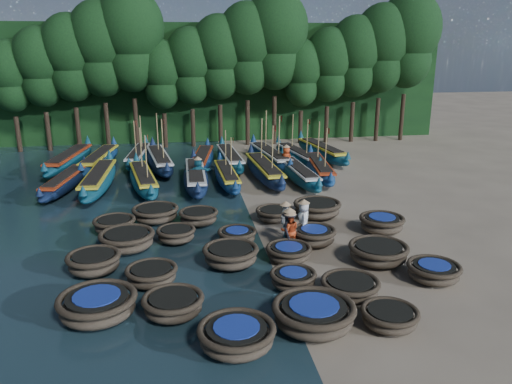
{
  "coord_description": "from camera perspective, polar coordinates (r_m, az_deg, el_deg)",
  "views": [
    {
      "loc": [
        -3.39,
        -21.62,
        8.44
      ],
      "look_at": [
        0.27,
        1.75,
        1.3
      ],
      "focal_mm": 35.0,
      "sensor_mm": 36.0,
      "label": 1
    }
  ],
  "objects": [
    {
      "name": "ground",
      "position": [
        23.46,
        0.02,
        -4.29
      ],
      "size": [
        120.0,
        120.0,
        0.0
      ],
      "primitive_type": "plane",
      "color": "gray",
      "rests_on": "ground"
    },
    {
      "name": "foliage_wall",
      "position": [
        45.38,
        -4.69,
        12.39
      ],
      "size": [
        40.0,
        3.0,
        10.0
      ],
      "primitive_type": "cube",
      "color": "black",
      "rests_on": "ground"
    },
    {
      "name": "coracle_2",
      "position": [
        14.75,
        -2.23,
        -16.1
      ],
      "size": [
        2.38,
        2.38,
        0.75
      ],
      "rotation": [
        0.0,
        0.0,
        0.13
      ],
      "color": "#4C402F",
      "rests_on": "ground"
    },
    {
      "name": "coracle_3",
      "position": [
        15.71,
        6.63,
        -13.74
      ],
      "size": [
        2.96,
        2.96,
        0.85
      ],
      "rotation": [
        0.0,
        0.0,
        0.26
      ],
      "color": "#4C402F",
      "rests_on": "ground"
    },
    {
      "name": "coracle_4",
      "position": [
        16.25,
        15.03,
        -13.64
      ],
      "size": [
        2.17,
        2.17,
        0.64
      ],
      "rotation": [
        0.0,
        0.0,
        0.39
      ],
      "color": "#4C402F",
      "rests_on": "ground"
    },
    {
      "name": "coracle_5",
      "position": [
        16.86,
        -17.67,
        -12.22
      ],
      "size": [
        2.98,
        2.98,
        0.84
      ],
      "rotation": [
        0.0,
        0.0,
        0.33
      ],
      "color": "#4C402F",
      "rests_on": "ground"
    },
    {
      "name": "coracle_6",
      "position": [
        16.49,
        -9.44,
        -12.58
      ],
      "size": [
        2.25,
        2.25,
        0.73
      ],
      "rotation": [
        0.0,
        0.0,
        -0.25
      ],
      "color": "#4C402F",
      "rests_on": "ground"
    },
    {
      "name": "coracle_7",
      "position": [
        18.01,
        4.27,
        -9.86
      ],
      "size": [
        1.86,
        1.86,
        0.65
      ],
      "rotation": [
        0.0,
        0.0,
        0.23
      ],
      "color": "#4C402F",
      "rests_on": "ground"
    },
    {
      "name": "coracle_8",
      "position": [
        17.66,
        10.72,
        -10.66
      ],
      "size": [
        2.05,
        2.05,
        0.68
      ],
      "rotation": [
        0.0,
        0.0,
        0.06
      ],
      "color": "#4C402F",
      "rests_on": "ground"
    },
    {
      "name": "coracle_9",
      "position": [
        19.58,
        19.65,
        -8.52
      ],
      "size": [
        2.03,
        2.03,
        0.68
      ],
      "rotation": [
        0.0,
        0.0,
        -0.12
      ],
      "color": "#4C402F",
      "rests_on": "ground"
    },
    {
      "name": "coracle_10",
      "position": [
        19.99,
        -18.04,
        -7.62
      ],
      "size": [
        2.31,
        2.31,
        0.8
      ],
      "rotation": [
        0.0,
        0.0,
        0.26
      ],
      "color": "#4C402F",
      "rests_on": "ground"
    },
    {
      "name": "coracle_11",
      "position": [
        18.6,
        -11.84,
        -9.22
      ],
      "size": [
        2.17,
        2.17,
        0.69
      ],
      "rotation": [
        0.0,
        0.0,
        -0.29
      ],
      "color": "#4C402F",
      "rests_on": "ground"
    },
    {
      "name": "coracle_12",
      "position": [
        19.65,
        -2.91,
        -7.2
      ],
      "size": [
        2.22,
        2.22,
        0.8
      ],
      "rotation": [
        0.0,
        0.0,
        0.08
      ],
      "color": "#4C402F",
      "rests_on": "ground"
    },
    {
      "name": "coracle_13",
      "position": [
        20.15,
        3.76,
        -6.88
      ],
      "size": [
        1.85,
        1.85,
        0.63
      ],
      "rotation": [
        0.0,
        0.0,
        -0.04
      ],
      "color": "#4C402F",
      "rests_on": "ground"
    },
    {
      "name": "coracle_14",
      "position": [
        20.46,
        13.81,
        -6.72
      ],
      "size": [
        2.6,
        2.6,
        0.78
      ],
      "rotation": [
        0.0,
        0.0,
        0.19
      ],
      "color": "#4C402F",
      "rests_on": "ground"
    },
    {
      "name": "coracle_15",
      "position": [
        21.7,
        -14.53,
        -5.32
      ],
      "size": [
        2.54,
        2.54,
        0.83
      ],
      "rotation": [
        0.0,
        0.0,
        0.2
      ],
      "color": "#4C402F",
      "rests_on": "ground"
    },
    {
      "name": "coracle_16",
      "position": [
        22.12,
        -9.12,
        -4.79
      ],
      "size": [
        1.78,
        1.78,
        0.67
      ],
      "rotation": [
        0.0,
        0.0,
        -0.15
      ],
      "color": "#4C402F",
      "rests_on": "ground"
    },
    {
      "name": "coracle_17",
      "position": [
        21.7,
        -2.17,
        -5.01
      ],
      "size": [
        1.99,
        1.99,
        0.66
      ],
      "rotation": [
        0.0,
        0.0,
        0.33
      ],
      "color": "#4C402F",
      "rests_on": "ground"
    },
    {
      "name": "coracle_18",
      "position": [
        21.72,
        6.63,
        -4.95
      ],
      "size": [
        2.15,
        2.15,
        0.75
      ],
      "rotation": [
        0.0,
        0.0,
        0.23
      ],
      "color": "#4C402F",
      "rests_on": "ground"
    },
    {
      "name": "coracle_19",
      "position": [
        23.66,
        14.18,
        -3.47
      ],
      "size": [
        2.46,
        2.46,
        0.79
      ],
      "rotation": [
        0.0,
        0.0,
        0.36
      ],
      "color": "#4C402F",
      "rests_on": "ground"
    },
    {
      "name": "coracle_20",
      "position": [
        23.76,
        -15.86,
        -3.62
      ],
      "size": [
        2.19,
        2.19,
        0.72
      ],
      "rotation": [
        0.0,
        0.0,
        0.27
      ],
      "color": "#4C402F",
      "rests_on": "ground"
    },
    {
      "name": "coracle_21",
      "position": [
        24.77,
        -11.41,
        -2.41
      ],
      "size": [
        2.65,
        2.65,
        0.77
      ],
      "rotation": [
        0.0,
        0.0,
        0.31
      ],
      "color": "#4C402F",
      "rests_on": "ground"
    },
    {
      "name": "coracle_22",
      "position": [
        24.06,
        -6.59,
        -2.81
      ],
      "size": [
        1.96,
        1.96,
        0.73
      ],
      "rotation": [
        0.0,
        0.0,
        -0.13
      ],
      "color": "#4C402F",
      "rests_on": "ground"
    },
    {
      "name": "coracle_23",
      "position": [
        24.42,
        2.12,
        -2.52
      ],
      "size": [
        1.86,
        1.86,
        0.64
      ],
      "rotation": [
        0.0,
        0.0,
        0.02
      ],
      "color": "#4C402F",
      "rests_on": "ground"
    },
    {
      "name": "coracle_24",
      "position": [
        25.1,
        7.0,
        -1.86
      ],
      "size": [
        2.65,
        2.65,
        0.82
      ],
      "rotation": [
        0.0,
        0.0,
        -0.22
      ],
      "color": "#4C402F",
      "rests_on": "ground"
    },
    {
      "name": "long_boat_1",
      "position": [
        31.5,
        -20.97,
        1.07
      ],
      "size": [
        2.42,
        7.44,
        1.32
      ],
      "rotation": [
        0.0,
        0.0,
        -0.15
      ],
      "color": "#10233C",
      "rests_on": "ground"
    },
    {
      "name": "long_boat_2",
      "position": [
        31.03,
        -17.53,
        1.35
      ],
      "size": [
        1.85,
        8.85,
        1.56
      ],
      "rotation": [
        0.0,
        0.0,
        -0.04
      ],
      "color": "#0F4255",
      "rests_on": "ground"
    },
    {
      "name": "long_boat_3",
      "position": [
        30.57,
        -12.77,
        1.42
      ],
      "size": [
        2.77,
        8.11,
        3.49
      ],
      "rotation": [
        0.0,
        0.0,
        0.17
      ],
      "color": "#0F4255",
      "rests_on": "ground"
    },
    {
      "name": "long_boat_4",
      "position": [
        30.49,
        -6.91,
        1.71
      ],
      "size": [
        1.55,
        8.52,
        1.5
      ],
      "rotation": [
        0.0,
        0.0,
        -0.01
      ],
      "color": "#10233C",
      "rests_on": "ground"
    },
    {
      "name": "long_boat_5",
      "position": [
        30.76,
        -3.35,
        1.82
      ],
      "size": [
        1.56,
        7.49,
        3.18
      ],
      "rotation": [
        0.0,
        0.0,
        0.04
      ],
      "color": "navy",
      "rests_on": "ground"
    },
    {
      "name": "long_boat_6",
      "position": [
        31.74,
        0.97,
        2.48
      ],
      "size": [
        2.07,
        8.76,
        3.73
      ],
      "rotation": [
        0.0,
        0.0,
        0.06
      ],
      "color": "#10233C",
      "rests_on": "ground"
    },
    {
      "name": "long_boat_7",
      "position": [
        31.34,
        4.87,
        2.13
      ],
      "size": [
        1.89,
        8.02,
        1.41
      ],
      "rotation": [
        0.0,
        0.0,
        0.06
      ],
      "color": "#0F4255",
      "rests_on": "ground"
    },
    {
      "name": "long_boat_8",
      "position": [
        32.72,
        7.24,
        2.69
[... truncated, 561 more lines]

